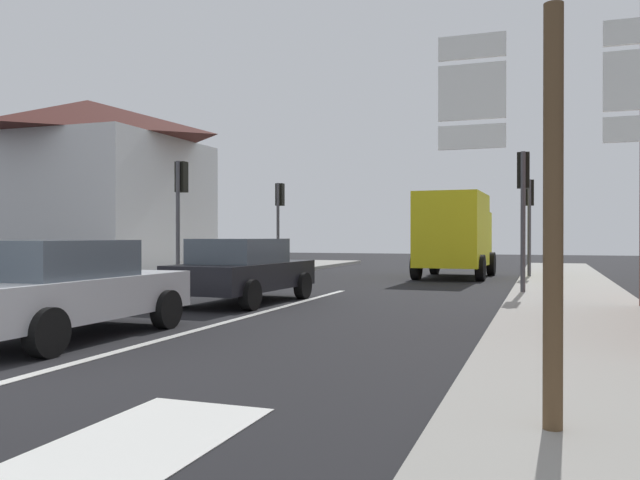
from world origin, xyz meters
name	(u,v)px	position (x,y,z in m)	size (l,w,h in m)	color
ground_plane	(319,297)	(0.00, 10.00, 0.00)	(80.00, 80.00, 0.00)	black
sidewalk_right	(577,313)	(5.89, 8.00, 0.07)	(2.77, 44.00, 0.14)	gray
sidewalk_left	(70,294)	(-5.89, 8.00, 0.07)	(2.77, 44.00, 0.14)	gray
lane_centre_stripe	(249,316)	(0.00, 6.00, 0.01)	(0.16, 12.00, 0.01)	silver
lane_turn_arrow	(142,440)	(2.48, -1.00, 0.01)	(1.20, 2.20, 0.01)	silver
clapboard_house_left	(88,187)	(-11.76, 15.93, 3.48)	(8.19, 8.27, 6.90)	silver
sedan_near	(63,288)	(-1.45, 2.66, 0.76)	(1.97, 4.20, 1.47)	#B7BABF
sedan_far	(243,270)	(-1.19, 8.19, 0.76)	(2.13, 4.28, 1.47)	black
delivery_truck	(455,233)	(2.20, 18.72, 1.65)	(2.60, 5.06, 3.05)	yellow
route_sign_post	(553,183)	(5.37, -0.16, 1.91)	(1.66, 0.14, 3.20)	brown
traffic_light_near_right	(523,190)	(4.80, 11.81, 2.69)	(0.30, 0.49, 3.63)	#47474C
traffic_light_far_left	(279,207)	(-4.80, 18.87, 2.71)	(0.30, 0.49, 3.65)	#47474C
traffic_light_far_right	(529,206)	(4.80, 18.58, 2.59)	(0.30, 0.49, 3.50)	#47474C
traffic_light_near_left	(180,194)	(-4.80, 11.40, 2.75)	(0.30, 0.49, 3.72)	#47474C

